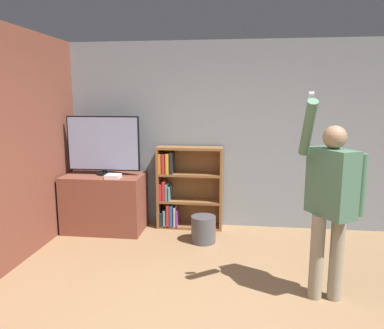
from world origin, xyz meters
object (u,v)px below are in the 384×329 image
waste_bin (203,229)px  person (331,196)px  game_console (113,176)px  television (103,145)px  bookshelf (183,189)px

waste_bin → person: bearing=-44.6°
game_console → person: size_ratio=0.10×
game_console → person: (2.54, -1.37, 0.17)m
television → waste_bin: size_ratio=2.93×
game_console → person: bearing=-28.4°
person → waste_bin: size_ratio=5.50×
television → person: size_ratio=0.53×
game_console → bookshelf: size_ratio=0.16×
bookshelf → person: 2.50m
television → bookshelf: (1.11, 0.23, -0.67)m
television → game_console: size_ratio=5.34×
bookshelf → person: size_ratio=0.62×
television → waste_bin: bearing=-12.8°
person → waste_bin: person is taller
bookshelf → television: bearing=-168.1°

